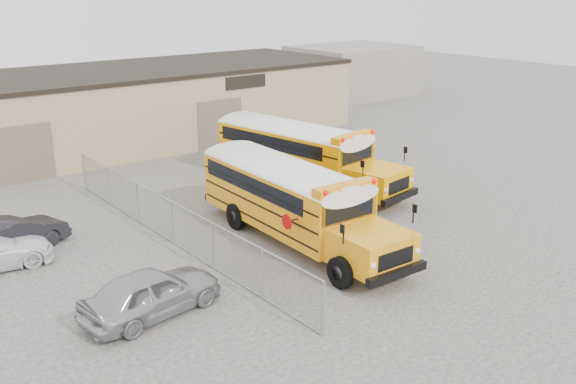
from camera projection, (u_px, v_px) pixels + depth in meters
ground at (335, 230)px, 26.83m from camera, size 120.00×120.00×0.00m
warehouse at (124, 105)px, 40.94m from camera, size 30.20×10.20×4.67m
chainlink_fence at (172, 222)px, 25.23m from camera, size 0.07×18.07×1.81m
distant_building_right at (352, 71)px, 58.18m from camera, size 10.00×8.00×4.40m
school_bus_left at (211, 160)px, 30.50m from camera, size 3.52×10.98×3.18m
school_bus_right at (215, 130)px, 36.61m from camera, size 4.26×11.27×3.22m
tarp_bundle at (338, 204)px, 27.56m from camera, size 1.13×1.13×1.54m
car_silver at (151, 292)px, 19.81m from camera, size 4.73×2.38×1.54m
car_dark at (13, 235)px, 24.44m from camera, size 4.48×2.62×1.39m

